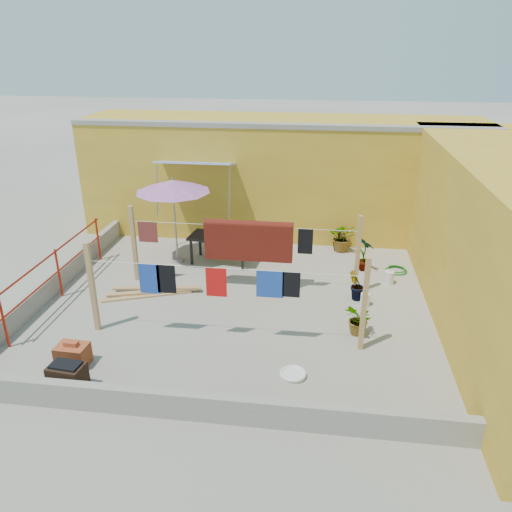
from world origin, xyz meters
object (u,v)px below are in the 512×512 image
patio_umbrella (173,186)px  water_jug_a (389,277)px  brazier (68,377)px  outdoor_table (220,239)px  white_basin (293,374)px  water_jug_b (365,299)px  plant_back_a (343,237)px  green_hose (396,270)px  brick_stack (73,355)px

patio_umbrella → water_jug_a: 5.49m
brazier → water_jug_a: (5.48, 4.57, -0.09)m
outdoor_table → white_basin: outdoor_table is taller
patio_umbrella → water_jug_b: size_ratio=7.27×
white_basin → patio_umbrella: bearing=126.4°
patio_umbrella → plant_back_a: size_ratio=2.93×
patio_umbrella → water_jug_a: bearing=-6.5°
white_basin → green_hose: 4.97m
outdoor_table → water_jug_a: outdoor_table is taller
green_hose → plant_back_a: bearing=138.6°
patio_umbrella → white_basin: 5.72m
water_jug_b → plant_back_a: bearing=97.9°
plant_back_a → outdoor_table: bearing=-159.0°
white_basin → water_jug_a: water_jug_a is taller
outdoor_table → plant_back_a: plant_back_a is taller
water_jug_b → patio_umbrella: bearing=159.4°
patio_umbrella → water_jug_a: size_ratio=6.58×
brick_stack → brazier: bearing=-69.6°
water_jug_a → water_jug_b: 1.27m
water_jug_a → patio_umbrella: bearing=173.5°
water_jug_b → green_hose: water_jug_b is taller
water_jug_b → water_jug_a: bearing=61.5°
plant_back_a → green_hose: bearing=-41.4°
patio_umbrella → brick_stack: bearing=-97.1°
patio_umbrella → brick_stack: (-0.56, -4.51, -1.75)m
white_basin → outdoor_table: bearing=115.5°
water_jug_b → white_basin: bearing=-117.1°
patio_umbrella → brick_stack: patio_umbrella is taller
water_jug_a → plant_back_a: plant_back_a is taller
water_jug_a → water_jug_b: (-0.61, -1.12, -0.01)m
water_jug_b → green_hose: bearing=64.5°
outdoor_table → brazier: bearing=-105.2°
white_basin → plant_back_a: plant_back_a is taller
outdoor_table → water_jug_b: 3.92m
white_basin → water_jug_b: water_jug_b is taller
brazier → green_hose: (5.74, 5.27, -0.21)m
patio_umbrella → brazier: size_ratio=3.92×
outdoor_table → green_hose: bearing=0.6°
water_jug_a → brazier: bearing=-140.1°
white_basin → water_jug_b: bearing=62.9°
brick_stack → brazier: (0.24, -0.65, 0.04)m
brazier → water_jug_a: 7.14m
patio_umbrella → brick_stack: size_ratio=4.24×
outdoor_table → plant_back_a: 3.27m
water_jug_a → brick_stack: bearing=-145.6°
patio_umbrella → white_basin: bearing=-53.6°
patio_umbrella → green_hose: size_ratio=4.37×
white_basin → water_jug_a: bearing=62.5°
water_jug_a → water_jug_b: water_jug_a is taller
brick_stack → plant_back_a: 7.43m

